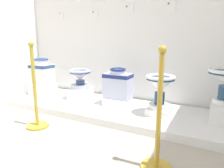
{
  "coord_description": "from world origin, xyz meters",
  "views": [
    {
      "loc": [
        3.27,
        0.02,
        1.05
      ],
      "look_at": [
        1.97,
        2.56,
        0.42
      ],
      "focal_mm": 32.81,
      "sensor_mm": 36.0,
      "label": 1
    }
  ],
  "objects_px": {
    "stanchion_post_near_left": "(36,103)",
    "plinth_block_broad_patterned": "(118,101)",
    "info_placard_third": "(129,9)",
    "stanchion_post_near_right": "(158,136)",
    "antique_toilet_rightmost": "(160,86)",
    "info_placard_fourth": "(171,7)",
    "antique_toilet_central_ornate": "(80,76)",
    "info_placard_second": "(95,14)",
    "decorative_vase_companion": "(34,87)",
    "antique_toilet_broad_patterned": "(118,83)",
    "antique_toilet_tall_cobalt": "(42,71)",
    "plinth_block_rightmost": "(159,111)",
    "plinth_block_tall_cobalt": "(43,89)",
    "plinth_block_pale_glazed": "(223,113)",
    "info_placard_first": "(61,15)",
    "plinth_block_central_ornate": "(81,93)"
  },
  "relations": [
    {
      "from": "antique_toilet_tall_cobalt",
      "to": "info_placard_second",
      "type": "bearing_deg",
      "value": 35.71
    },
    {
      "from": "plinth_block_broad_patterned",
      "to": "stanchion_post_near_right",
      "type": "xyz_separation_m",
      "value": [
        0.89,
        -1.11,
        0.15
      ]
    },
    {
      "from": "antique_toilet_central_ornate",
      "to": "plinth_block_central_ornate",
      "type": "bearing_deg",
      "value": -116.57
    },
    {
      "from": "plinth_block_broad_patterned",
      "to": "stanchion_post_near_right",
      "type": "distance_m",
      "value": 1.43
    },
    {
      "from": "antique_toilet_central_ornate",
      "to": "info_placard_second",
      "type": "xyz_separation_m",
      "value": [
        0.03,
        0.44,
        0.99
      ]
    },
    {
      "from": "plinth_block_tall_cobalt",
      "to": "info_placard_fourth",
      "type": "relative_size",
      "value": 2.38
    },
    {
      "from": "plinth_block_broad_patterned",
      "to": "stanchion_post_near_left",
      "type": "xyz_separation_m",
      "value": [
        -0.64,
        -0.95,
        0.15
      ]
    },
    {
      "from": "antique_toilet_rightmost",
      "to": "stanchion_post_near_right",
      "type": "relative_size",
      "value": 0.42
    },
    {
      "from": "plinth_block_pale_glazed",
      "to": "plinth_block_rightmost",
      "type": "bearing_deg",
      "value": -173.2
    },
    {
      "from": "antique_toilet_central_ornate",
      "to": "antique_toilet_broad_patterned",
      "type": "distance_m",
      "value": 0.68
    },
    {
      "from": "info_placard_fourth",
      "to": "stanchion_post_near_left",
      "type": "bearing_deg",
      "value": -131.41
    },
    {
      "from": "info_placard_first",
      "to": "info_placard_second",
      "type": "xyz_separation_m",
      "value": [
        0.73,
        0.0,
        -0.02
      ]
    },
    {
      "from": "info_placard_first",
      "to": "decorative_vase_companion",
      "type": "distance_m",
      "value": 1.45
    },
    {
      "from": "info_placard_first",
      "to": "plinth_block_pale_glazed",
      "type": "bearing_deg",
      "value": -9.79
    },
    {
      "from": "antique_toilet_rightmost",
      "to": "stanchion_post_near_right",
      "type": "distance_m",
      "value": 1.05
    },
    {
      "from": "antique_toilet_rightmost",
      "to": "plinth_block_pale_glazed",
      "type": "relative_size",
      "value": 1.27
    },
    {
      "from": "plinth_block_tall_cobalt",
      "to": "antique_toilet_rightmost",
      "type": "distance_m",
      "value": 2.06
    },
    {
      "from": "antique_toilet_central_ornate",
      "to": "stanchion_post_near_left",
      "type": "xyz_separation_m",
      "value": [
        0.04,
        -0.97,
        -0.17
      ]
    },
    {
      "from": "plinth_block_central_ornate",
      "to": "plinth_block_pale_glazed",
      "type": "height_order",
      "value": "plinth_block_pale_glazed"
    },
    {
      "from": "info_placard_third",
      "to": "stanchion_post_near_right",
      "type": "bearing_deg",
      "value": -59.7
    },
    {
      "from": "antique_toilet_central_ornate",
      "to": "antique_toilet_rightmost",
      "type": "relative_size",
      "value": 0.82
    },
    {
      "from": "antique_toilet_central_ornate",
      "to": "plinth_block_rightmost",
      "type": "height_order",
      "value": "antique_toilet_central_ornate"
    },
    {
      "from": "plinth_block_broad_patterned",
      "to": "info_placard_first",
      "type": "xyz_separation_m",
      "value": [
        -1.38,
        0.45,
        1.33
      ]
    },
    {
      "from": "plinth_block_central_ornate",
      "to": "info_placard_third",
      "type": "distance_m",
      "value": 1.53
    },
    {
      "from": "plinth_block_tall_cobalt",
      "to": "antique_toilet_rightmost",
      "type": "xyz_separation_m",
      "value": [
        2.04,
        -0.02,
        0.28
      ]
    },
    {
      "from": "stanchion_post_near_left",
      "to": "plinth_block_broad_patterned",
      "type": "bearing_deg",
      "value": 56.14
    },
    {
      "from": "plinth_block_central_ornate",
      "to": "antique_toilet_central_ornate",
      "type": "height_order",
      "value": "antique_toilet_central_ornate"
    },
    {
      "from": "antique_toilet_rightmost",
      "to": "info_placard_third",
      "type": "relative_size",
      "value": 3.07
    },
    {
      "from": "antique_toilet_central_ornate",
      "to": "plinth_block_rightmost",
      "type": "xyz_separation_m",
      "value": [
        1.32,
        -0.12,
        -0.33
      ]
    },
    {
      "from": "info_placard_third",
      "to": "stanchion_post_near_left",
      "type": "bearing_deg",
      "value": -113.41
    },
    {
      "from": "antique_toilet_central_ornate",
      "to": "info_placard_second",
      "type": "relative_size",
      "value": 2.81
    },
    {
      "from": "antique_toilet_broad_patterned",
      "to": "plinth_block_rightmost",
      "type": "distance_m",
      "value": 0.71
    },
    {
      "from": "plinth_block_tall_cobalt",
      "to": "antique_toilet_broad_patterned",
      "type": "relative_size",
      "value": 0.85
    },
    {
      "from": "plinth_block_tall_cobalt",
      "to": "plinth_block_rightmost",
      "type": "bearing_deg",
      "value": -0.58
    },
    {
      "from": "antique_toilet_tall_cobalt",
      "to": "info_placard_first",
      "type": "relative_size",
      "value": 3.51
    },
    {
      "from": "antique_toilet_tall_cobalt",
      "to": "plinth_block_rightmost",
      "type": "relative_size",
      "value": 1.51
    },
    {
      "from": "antique_toilet_rightmost",
      "to": "info_placard_first",
      "type": "xyz_separation_m",
      "value": [
        -2.02,
        0.56,
        1.0
      ]
    },
    {
      "from": "decorative_vase_companion",
      "to": "plinth_block_pale_glazed",
      "type": "bearing_deg",
      "value": -2.12
    },
    {
      "from": "plinth_block_rightmost",
      "to": "decorative_vase_companion",
      "type": "xyz_separation_m",
      "value": [
        -2.46,
        0.21,
        0.01
      ]
    },
    {
      "from": "antique_toilet_central_ornate",
      "to": "info_placard_third",
      "type": "relative_size",
      "value": 2.53
    },
    {
      "from": "antique_toilet_central_ornate",
      "to": "info_placard_second",
      "type": "distance_m",
      "value": 1.08
    },
    {
      "from": "antique_toilet_broad_patterned",
      "to": "decorative_vase_companion",
      "type": "distance_m",
      "value": 1.85
    },
    {
      "from": "stanchion_post_near_left",
      "to": "decorative_vase_companion",
      "type": "bearing_deg",
      "value": 138.64
    },
    {
      "from": "info_placard_third",
      "to": "antique_toilet_tall_cobalt",
      "type": "bearing_deg",
      "value": -158.5
    },
    {
      "from": "plinth_block_broad_patterned",
      "to": "antique_toilet_broad_patterned",
      "type": "relative_size",
      "value": 0.82
    },
    {
      "from": "antique_toilet_rightmost",
      "to": "decorative_vase_companion",
      "type": "distance_m",
      "value": 2.49
    },
    {
      "from": "antique_toilet_central_ornate",
      "to": "stanchion_post_near_left",
      "type": "height_order",
      "value": "stanchion_post_near_left"
    },
    {
      "from": "antique_toilet_central_ornate",
      "to": "info_placard_third",
      "type": "height_order",
      "value": "info_placard_third"
    },
    {
      "from": "info_placard_first",
      "to": "stanchion_post_near_right",
      "type": "xyz_separation_m",
      "value": [
        2.26,
        -1.56,
        -1.18
      ]
    },
    {
      "from": "antique_toilet_tall_cobalt",
      "to": "info_placard_third",
      "type": "distance_m",
      "value": 1.78
    }
  ]
}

